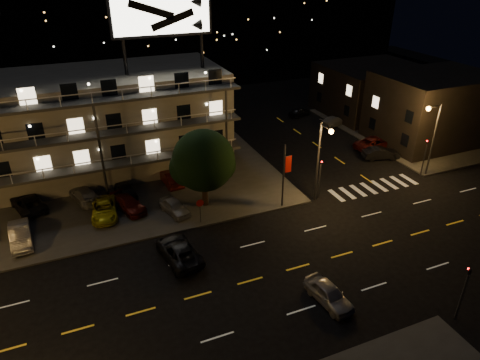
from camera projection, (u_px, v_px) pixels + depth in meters
name	position (u px, v px, depth m)	size (l,w,h in m)	color
ground	(274.00, 274.00, 31.99)	(140.00, 140.00, 0.00)	black
curb_nw	(63.00, 189.00, 43.54)	(44.00, 24.00, 0.15)	#373835
curb_ne	(405.00, 129.00, 58.50)	(16.00, 24.00, 0.15)	#373835
motel	(93.00, 122.00, 45.64)	(28.00, 13.80, 18.10)	#9B9687
side_bldg_front	(433.00, 108.00, 53.28)	(14.06, 10.00, 8.50)	black
side_bldg_back	(371.00, 89.00, 63.44)	(14.06, 12.00, 7.00)	black
hill_backdrop	(85.00, 13.00, 80.79)	(120.00, 25.00, 24.00)	black
streetlight_nc	(321.00, 155.00, 39.06)	(0.44, 1.92, 8.00)	#2D2D30
streetlight_ne	(432.00, 133.00, 43.99)	(1.92, 0.44, 8.00)	#2D2D30
signal_nw	(320.00, 175.00, 40.80)	(0.20, 0.27, 4.60)	#2D2D30
signal_sw	(464.00, 288.00, 26.91)	(0.20, 0.27, 4.60)	#2D2D30
signal_ne	(425.00, 153.00, 45.22)	(0.27, 0.20, 4.60)	#2D2D30
banner_north	(284.00, 174.00, 38.99)	(0.83, 0.16, 6.40)	#2D2D30
stop_sign	(200.00, 207.00, 37.18)	(0.91, 0.11, 2.61)	#2D2D30
tree	(203.00, 162.00, 38.57)	(5.93, 5.71, 7.47)	black
lot_car_1	(20.00, 235.00, 34.88)	(1.56, 4.48, 1.48)	gray
lot_car_2	(104.00, 209.00, 38.60)	(2.19, 4.75, 1.32)	gold
lot_car_3	(129.00, 204.00, 39.48)	(1.76, 4.32, 1.25)	#52110B
lot_car_4	(175.00, 207.00, 39.02)	(1.50, 3.73, 1.27)	gray
lot_car_6	(28.00, 203.00, 39.53)	(2.29, 4.97, 1.38)	black
lot_car_7	(85.00, 195.00, 40.90)	(1.89, 4.64, 1.35)	gray
lot_car_8	(126.00, 190.00, 41.79)	(1.59, 3.95, 1.35)	black
lot_car_9	(171.00, 177.00, 44.02)	(1.52, 4.35, 1.43)	#52110B
side_car_0	(381.00, 153.00, 49.82)	(1.47, 4.22, 1.39)	black
side_car_1	(374.00, 143.00, 52.40)	(2.54, 5.50, 1.53)	#52110B
side_car_2	(333.00, 121.00, 59.71)	(1.80, 4.44, 1.29)	gray
side_car_3	(300.00, 112.00, 63.22)	(1.52, 3.78, 1.29)	black
road_car_east	(329.00, 294.00, 29.13)	(1.62, 4.02, 1.37)	gray
road_car_west	(179.00, 251.00, 33.30)	(2.41, 5.23, 1.45)	black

